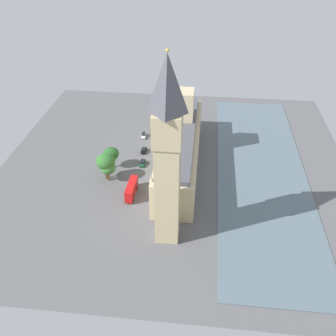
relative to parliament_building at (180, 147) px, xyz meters
The scene contains 16 objects.
ground_plane 8.32m from the parliament_building, 34.47° to the left, with size 132.35×132.35×0.00m, color #565659.
river_thames 31.85m from the parliament_building, behind, with size 32.63×119.12×0.25m, color slate.
parliament_building is the anchor object (origin of this frame).
clock_tower 44.24m from the parliament_building, 89.22° to the left, with size 7.61×7.61×56.56m.
car_white_under_trees 26.79m from the parliament_building, 48.27° to the right, with size 1.94×4.78×1.74m.
car_black_kerbside 18.23m from the parliament_building, 25.07° to the right, with size 1.99×4.36×1.74m.
car_dark_green_opposite_hall 16.00m from the parliament_building, ahead, with size 2.05×4.70×1.74m.
double_decker_bus_leading 25.98m from the parliament_building, 54.10° to the left, with size 2.85×10.56×4.75m.
pedestrian_by_river_gate 12.23m from the parliament_building, 11.50° to the right, with size 0.64×0.66×1.58m.
pedestrian_trailing 12.96m from the parliament_building, 26.10° to the right, with size 0.62×0.54×1.54m.
pedestrian_near_tower 17.61m from the parliament_building, 53.98° to the right, with size 0.69×0.62×1.69m.
plane_tree_far_end 28.39m from the parliament_building, 26.52° to the left, with size 6.79×6.79×10.78m.
plane_tree_midblock 28.78m from the parliament_building, 24.34° to the left, with size 4.91×4.91×8.15m.
plane_tree_corner 28.02m from the parliament_building, 28.23° to the left, with size 5.46×5.46×7.95m.
plane_tree_slot_10 25.95m from the parliament_building, 10.58° to the left, with size 5.79×5.79×8.50m.
street_lamp_slot_11 28.86m from the parliament_building, 24.55° to the left, with size 0.56×0.56×5.58m.
Camera 1 is at (-10.38, 118.06, 81.59)m, focal length 40.00 mm.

